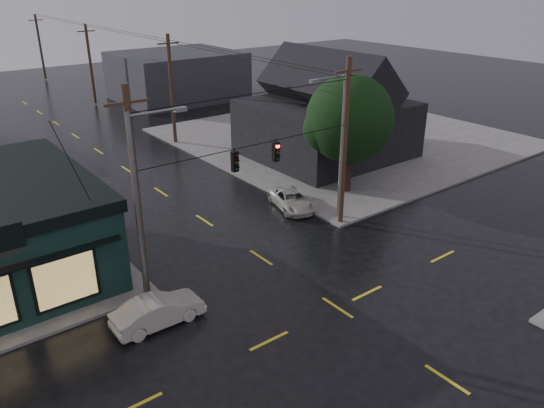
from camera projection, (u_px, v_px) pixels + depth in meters
ground_plane at (337, 308)px, 24.66m from camera, size 160.00×160.00×0.00m
sidewalk_ne at (343, 137)px, 50.35m from camera, size 28.00×28.00×0.15m
ne_building at (328, 104)px, 43.62m from camera, size 12.60×11.60×8.75m
corner_tree at (350, 119)px, 35.71m from camera, size 6.01×6.01×8.15m
utility_pole_nw at (147, 293)px, 25.75m from camera, size 2.00×0.32×10.15m
utility_pole_ne at (340, 223)px, 33.02m from camera, size 2.00×0.32×10.15m
utility_pole_far_a at (176, 143)px, 48.65m from camera, size 2.00×0.32×9.65m
utility_pole_far_b at (96, 104)px, 63.20m from camera, size 2.00×0.32×9.15m
utility_pole_far_c at (46, 80)px, 77.74m from camera, size 2.00×0.32×9.15m
span_signal_assembly at (256, 156)px, 27.17m from camera, size 13.00×0.48×1.23m
streetlight_nw at (148, 302)px, 25.07m from camera, size 5.40×0.30×9.15m
streetlight_ne at (338, 217)px, 33.80m from camera, size 5.40×0.30×9.15m
bg_building_east at (177, 76)px, 65.21m from camera, size 14.00×12.00×5.60m
sedan_cream at (158, 311)px, 23.25m from camera, size 4.11×1.47×1.35m
suv_silver at (291, 200)px, 34.93m from camera, size 3.02×4.60×1.18m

